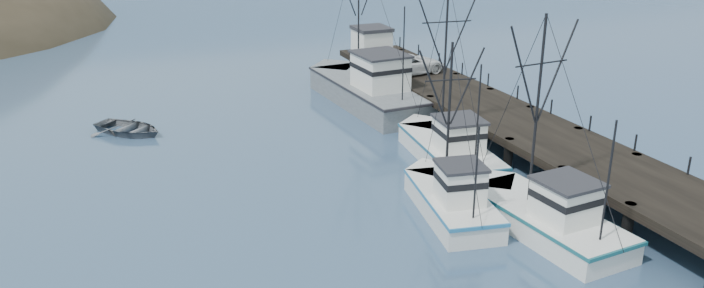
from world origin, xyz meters
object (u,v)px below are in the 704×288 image
(trawler_near, at_px, (541,215))
(pier_shed, at_px, (372,42))
(trawler_far, at_px, (448,148))
(work_vessel, at_px, (367,89))
(pier, at_px, (499,115))
(pickup_truck, at_px, (410,64))
(trawler_mid, at_px, (450,199))
(motorboat, at_px, (129,133))

(trawler_near, relative_size, pier_shed, 3.48)
(trawler_far, bearing_deg, trawler_near, -92.77)
(work_vessel, bearing_deg, pier_shed, 63.25)
(pier, xyz_separation_m, work_vessel, (-4.97, 11.12, -0.46))
(trawler_near, distance_m, trawler_far, 10.19)
(trawler_near, distance_m, pickup_truck, 24.46)
(pier, bearing_deg, trawler_mid, -135.12)
(pier, bearing_deg, motorboat, 155.02)
(pier, bearing_deg, pier_shed, 94.76)
(trawler_mid, relative_size, trawler_far, 0.82)
(trawler_near, xyz_separation_m, motorboat, (-17.72, 23.38, -0.82))
(trawler_far, bearing_deg, motorboat, 144.06)
(trawler_mid, bearing_deg, trawler_near, -46.86)
(trawler_near, relative_size, trawler_far, 0.97)
(trawler_near, height_order, work_vessel, work_vessel)
(work_vessel, bearing_deg, trawler_far, -91.34)
(trawler_far, bearing_deg, pier_shed, 79.43)
(work_vessel, distance_m, pier_shed, 8.01)
(pier_shed, bearing_deg, work_vessel, -116.75)
(trawler_near, bearing_deg, work_vessel, 88.04)
(trawler_mid, bearing_deg, pier, 44.88)
(work_vessel, bearing_deg, motorboat, -179.46)
(pier_shed, bearing_deg, pickup_truck, -85.36)
(trawler_near, bearing_deg, pier_shed, 82.01)
(trawler_near, relative_size, motorboat, 2.08)
(trawler_near, height_order, trawler_mid, trawler_near)
(trawler_mid, relative_size, motorboat, 1.75)
(trawler_near, distance_m, motorboat, 29.35)
(pickup_truck, bearing_deg, pier_shed, -3.57)
(trawler_near, height_order, pickup_truck, trawler_near)
(pier, relative_size, trawler_far, 3.83)
(trawler_mid, xyz_separation_m, work_vessel, (4.04, 20.10, 0.41))
(trawler_far, relative_size, pier_shed, 3.59)
(pier, xyz_separation_m, trawler_mid, (-9.01, -8.98, -0.87))
(pier, height_order, trawler_far, trawler_far)
(pier, relative_size, motorboat, 8.22)
(trawler_near, xyz_separation_m, trawler_mid, (-3.24, 3.46, -0.00))
(trawler_far, relative_size, work_vessel, 0.71)
(work_vessel, bearing_deg, trawler_mid, -101.38)
(trawler_near, bearing_deg, trawler_far, 87.23)
(pier_shed, distance_m, motorboat, 23.35)
(trawler_mid, distance_m, pier_shed, 28.12)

